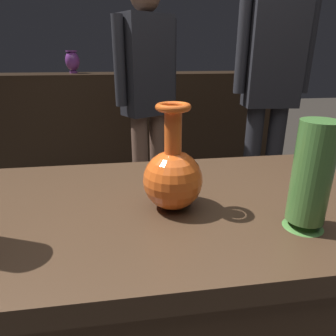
{
  "coord_description": "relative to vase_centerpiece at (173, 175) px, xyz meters",
  "views": [
    {
      "loc": [
        -0.09,
        -0.7,
        1.17
      ],
      "look_at": [
        0.01,
        -0.01,
        0.9
      ],
      "focal_mm": 32.43,
      "sensor_mm": 36.0,
      "label": 1
    }
  ],
  "objects": [
    {
      "name": "shelf_vase_center",
      "position": [
        -0.02,
        2.17,
        0.2
      ],
      "size": [
        0.15,
        0.15,
        0.13
      ],
      "color": "red",
      "rests_on": "back_display_shelf"
    },
    {
      "name": "vase_centerpiece",
      "position": [
        0.0,
        0.0,
        0.0
      ],
      "size": [
        0.15,
        0.15,
        0.26
      ],
      "color": "#E55B1E",
      "rests_on": "display_plinth"
    },
    {
      "name": "display_plinth",
      "position": [
        -0.02,
        0.03,
        -0.48
      ],
      "size": [
        1.2,
        0.64,
        0.8
      ],
      "color": "#422D1E",
      "rests_on": "ground_plane"
    },
    {
      "name": "back_display_shelf",
      "position": [
        -0.02,
        2.23,
        -0.39
      ],
      "size": [
        2.6,
        0.4,
        0.99
      ],
      "color": "black",
      "rests_on": "ground_plane"
    },
    {
      "name": "vase_tall_behind",
      "position": [
        0.27,
        -0.13,
        0.03
      ],
      "size": [
        0.09,
        0.09,
        0.24
      ],
      "color": "#477A38",
      "rests_on": "display_plinth"
    },
    {
      "name": "visitor_near_right",
      "position": [
        0.8,
        1.16,
        0.13
      ],
      "size": [
        0.47,
        0.21,
        1.71
      ],
      "rotation": [
        0.0,
        0.0,
        3.05
      ],
      "color": "#232328",
      "rests_on": "ground_plane"
    },
    {
      "name": "shelf_vase_left",
      "position": [
        -0.54,
        2.28,
        0.21
      ],
      "size": [
        0.12,
        0.12,
        0.19
      ],
      "color": "#7A388E",
      "rests_on": "back_display_shelf"
    },
    {
      "name": "visitor_center_back",
      "position": [
        0.05,
        1.37,
        0.03
      ],
      "size": [
        0.42,
        0.32,
        1.57
      ],
      "rotation": [
        0.0,
        0.0,
        3.67
      ],
      "color": "brown",
      "rests_on": "ground_plane"
    }
  ]
}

